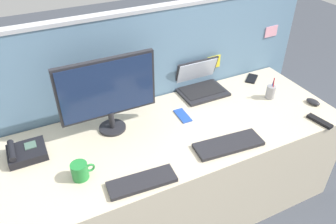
{
  "coord_description": "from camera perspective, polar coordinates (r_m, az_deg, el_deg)",
  "views": [
    {
      "loc": [
        -0.74,
        -1.44,
        2.01
      ],
      "look_at": [
        0.0,
        0.05,
        0.83
      ],
      "focal_mm": 35.39,
      "sensor_mm": 36.0,
      "label": 1
    }
  ],
  "objects": [
    {
      "name": "keyboard_spare",
      "position": [
        2.0,
        10.38,
        -5.51
      ],
      "size": [
        0.43,
        0.18,
        0.02
      ],
      "primitive_type": "cube",
      "rotation": [
        0.0,
        0.0,
        -0.09
      ],
      "color": "#232328",
      "rests_on": "desk"
    },
    {
      "name": "ground_plane",
      "position": [
        2.59,
        0.51,
        -15.78
      ],
      "size": [
        10.0,
        10.0,
        0.0
      ],
      "primitive_type": "plane",
      "color": "#424751"
    },
    {
      "name": "desk",
      "position": [
        2.32,
        0.55,
        -10.27
      ],
      "size": [
        2.26,
        0.82,
        0.71
      ],
      "primitive_type": "cube",
      "color": "beige",
      "rests_on": "ground_plane"
    },
    {
      "name": "pen_cup",
      "position": [
        2.48,
        17.25,
        3.34
      ],
      "size": [
        0.06,
        0.06,
        0.17
      ],
      "color": "#99999E",
      "rests_on": "desk"
    },
    {
      "name": "tv_remote",
      "position": [
        2.37,
        24.66,
        -1.44
      ],
      "size": [
        0.07,
        0.17,
        0.02
      ],
      "primitive_type": "cube",
      "rotation": [
        0.0,
        0.0,
        0.17
      ],
      "color": "black",
      "rests_on": "desk"
    },
    {
      "name": "laptop",
      "position": [
        2.47,
        5.49,
        4.85
      ],
      "size": [
        0.34,
        0.27,
        0.23
      ],
      "color": "#232328",
      "rests_on": "desk"
    },
    {
      "name": "keyboard_main",
      "position": [
        1.76,
        -4.51,
        -11.89
      ],
      "size": [
        0.37,
        0.15,
        0.02
      ],
      "primitive_type": "cube",
      "rotation": [
        0.0,
        0.0,
        -0.07
      ],
      "color": "#232328",
      "rests_on": "desk"
    },
    {
      "name": "desktop_monitor",
      "position": [
        1.98,
        -10.36,
        3.61
      ],
      "size": [
        0.6,
        0.17,
        0.48
      ],
      "color": "#232328",
      "rests_on": "desk"
    },
    {
      "name": "desk_phone",
      "position": [
        2.06,
        -23.31,
        -6.38
      ],
      "size": [
        0.21,
        0.18,
        0.08
      ],
      "color": "black",
      "rests_on": "desk"
    },
    {
      "name": "cell_phone_blue_case",
      "position": [
        2.21,
        2.54,
        -0.62
      ],
      "size": [
        0.07,
        0.16,
        0.01
      ],
      "primitive_type": "cube",
      "rotation": [
        0.0,
        0.0,
        -0.03
      ],
      "color": "blue",
      "rests_on": "desk"
    },
    {
      "name": "cubicle_divider",
      "position": [
        2.43,
        -4.17,
        2.06
      ],
      "size": [
        2.58,
        0.08,
        1.36
      ],
      "color": "#6084A3",
      "rests_on": "ground_plane"
    },
    {
      "name": "computer_mouse_right_hand",
      "position": [
        2.54,
        23.71,
        1.62
      ],
      "size": [
        0.08,
        0.11,
        0.03
      ],
      "primitive_type": "ellipsoid",
      "rotation": [
        0.0,
        0.0,
        0.21
      ],
      "color": "#232328",
      "rests_on": "desk"
    },
    {
      "name": "coffee_mug",
      "position": [
        1.82,
        -14.89,
        -9.77
      ],
      "size": [
        0.13,
        0.09,
        0.1
      ],
      "color": "#238438",
      "rests_on": "desk"
    },
    {
      "name": "cell_phone_black_slab",
      "position": [
        2.71,
        14.21,
        5.61
      ],
      "size": [
        0.16,
        0.15,
        0.01
      ],
      "primitive_type": "cube",
      "rotation": [
        0.0,
        0.0,
        -0.86
      ],
      "color": "black",
      "rests_on": "desk"
    }
  ]
}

